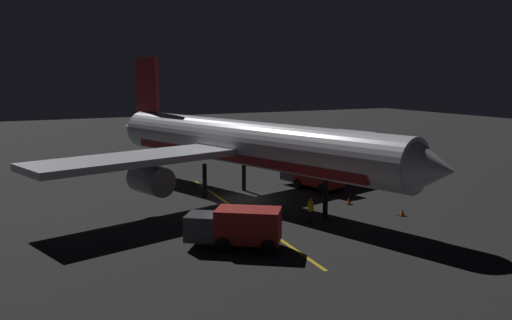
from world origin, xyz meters
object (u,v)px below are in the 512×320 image
(catering_truck, at_px, (314,174))
(ground_crew_worker, at_px, (311,210))
(traffic_cone_under_wing, at_px, (273,235))
(baggage_truck, at_px, (238,228))
(traffic_cone_far, at_px, (233,236))
(airliner, at_px, (240,145))
(traffic_cone_near_right, at_px, (349,201))
(traffic_cone_near_left, at_px, (402,212))

(catering_truck, bearing_deg, ground_crew_worker, 56.07)
(traffic_cone_under_wing, bearing_deg, catering_truck, -132.15)
(baggage_truck, xyz_separation_m, traffic_cone_far, (-0.40, -1.61, -0.96))
(traffic_cone_far, bearing_deg, baggage_truck, 76.18)
(airliner, xyz_separation_m, ground_crew_worker, (-1.02, 9.15, -3.54))
(catering_truck, height_order, traffic_cone_near_right, catering_truck)
(ground_crew_worker, bearing_deg, traffic_cone_under_wing, 27.39)
(traffic_cone_near_left, bearing_deg, catering_truck, -87.05)
(baggage_truck, relative_size, traffic_cone_near_left, 10.29)
(traffic_cone_near_left, bearing_deg, traffic_cone_far, -1.30)
(airliner, bearing_deg, catering_truck, -177.92)
(catering_truck, height_order, traffic_cone_far, catering_truck)
(catering_truck, bearing_deg, traffic_cone_near_left, 92.95)
(baggage_truck, distance_m, traffic_cone_near_left, 13.74)
(traffic_cone_under_wing, bearing_deg, traffic_cone_near_right, -151.19)
(traffic_cone_near_right, bearing_deg, traffic_cone_near_left, 105.89)
(baggage_truck, relative_size, ground_crew_worker, 3.25)
(airliner, relative_size, traffic_cone_near_right, 66.65)
(airliner, xyz_separation_m, traffic_cone_near_left, (-7.91, 10.56, -4.17))
(baggage_truck, xyz_separation_m, traffic_cone_near_left, (-13.64, -1.31, -0.96))
(ground_crew_worker, bearing_deg, catering_truck, -123.93)
(baggage_truck, distance_m, catering_truck, 17.84)
(airliner, bearing_deg, traffic_cone_near_right, 137.98)
(baggage_truck, xyz_separation_m, ground_crew_worker, (-6.75, -2.72, -0.32))
(catering_truck, xyz_separation_m, ground_crew_worker, (6.33, 9.42, -0.42))
(traffic_cone_under_wing, bearing_deg, ground_crew_worker, -152.61)
(traffic_cone_near_right, height_order, traffic_cone_far, same)
(catering_truck, xyz_separation_m, traffic_cone_far, (12.68, 10.52, -1.06))
(traffic_cone_near_right, distance_m, traffic_cone_under_wing, 11.07)
(airliner, distance_m, traffic_cone_far, 12.29)
(airliner, xyz_separation_m, traffic_cone_far, (5.33, 10.25, -4.17))
(baggage_truck, relative_size, traffic_cone_under_wing, 10.29)
(airliner, bearing_deg, ground_crew_worker, 96.38)
(traffic_cone_near_right, bearing_deg, traffic_cone_far, 19.84)
(airliner, xyz_separation_m, catering_truck, (-7.36, -0.27, -3.11))
(traffic_cone_near_right, bearing_deg, airliner, -42.02)
(traffic_cone_near_right, relative_size, traffic_cone_under_wing, 1.00)
(traffic_cone_near_left, xyz_separation_m, traffic_cone_under_wing, (11.01, 0.73, 0.00))
(ground_crew_worker, relative_size, traffic_cone_far, 3.16)
(baggage_truck, distance_m, traffic_cone_near_right, 13.71)
(airliner, height_order, ground_crew_worker, airliner)
(baggage_truck, bearing_deg, traffic_cone_far, -103.82)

